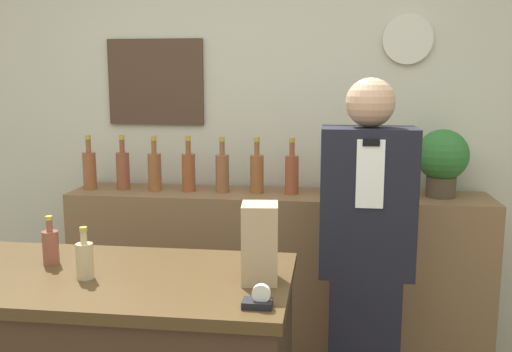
% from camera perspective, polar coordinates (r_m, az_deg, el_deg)
% --- Properties ---
extents(back_wall, '(5.20, 0.09, 2.70)m').
position_cam_1_polar(back_wall, '(3.39, -0.01, 5.08)').
color(back_wall, beige).
rests_on(back_wall, ground_plane).
extents(back_shelf, '(2.33, 0.39, 1.00)m').
position_cam_1_polar(back_shelf, '(3.31, 2.05, -10.23)').
color(back_shelf, brown).
rests_on(back_shelf, ground_plane).
extents(shopkeeper, '(0.41, 0.26, 1.63)m').
position_cam_1_polar(shopkeeper, '(2.65, 10.86, -8.35)').
color(shopkeeper, black).
rests_on(shopkeeper, ground_plane).
extents(potted_plant, '(0.28, 0.28, 0.37)m').
position_cam_1_polar(potted_plant, '(3.20, 18.14, 1.66)').
color(potted_plant, '#4C3D2D').
rests_on(potted_plant, back_shelf).
extents(paper_bag, '(0.13, 0.14, 0.27)m').
position_cam_1_polar(paper_bag, '(1.91, 0.38, -6.72)').
color(paper_bag, tan).
rests_on(paper_bag, display_counter).
extents(tape_dispenser, '(0.09, 0.06, 0.07)m').
position_cam_1_polar(tape_dispenser, '(1.74, 0.27, -12.30)').
color(tape_dispenser, black).
rests_on(tape_dispenser, display_counter).
extents(counter_bottle_2, '(0.06, 0.06, 0.18)m').
position_cam_1_polar(counter_bottle_2, '(2.24, -19.85, -6.59)').
color(counter_bottle_2, brown).
rests_on(counter_bottle_2, display_counter).
extents(counter_bottle_3, '(0.06, 0.06, 0.18)m').
position_cam_1_polar(counter_bottle_3, '(2.05, -16.75, -7.97)').
color(counter_bottle_3, tan).
rests_on(counter_bottle_3, display_counter).
extents(shelf_bottle_0, '(0.08, 0.08, 0.31)m').
position_cam_1_polar(shelf_bottle_0, '(3.42, -16.31, 0.69)').
color(shelf_bottle_0, brown).
rests_on(shelf_bottle_0, back_shelf).
extents(shelf_bottle_1, '(0.08, 0.08, 0.31)m').
position_cam_1_polar(shelf_bottle_1, '(3.36, -13.17, 0.68)').
color(shelf_bottle_1, brown).
rests_on(shelf_bottle_1, back_shelf).
extents(shelf_bottle_2, '(0.08, 0.08, 0.31)m').
position_cam_1_polar(shelf_bottle_2, '(3.28, -10.10, 0.56)').
color(shelf_bottle_2, brown).
rests_on(shelf_bottle_2, back_shelf).
extents(shelf_bottle_3, '(0.08, 0.08, 0.31)m').
position_cam_1_polar(shelf_bottle_3, '(3.24, -6.75, 0.53)').
color(shelf_bottle_3, brown).
rests_on(shelf_bottle_3, back_shelf).
extents(shelf_bottle_4, '(0.08, 0.08, 0.31)m').
position_cam_1_polar(shelf_bottle_4, '(3.19, -3.39, 0.44)').
color(shelf_bottle_4, brown).
rests_on(shelf_bottle_4, back_shelf).
extents(shelf_bottle_5, '(0.08, 0.08, 0.31)m').
position_cam_1_polar(shelf_bottle_5, '(3.17, 0.09, 0.38)').
color(shelf_bottle_5, brown).
rests_on(shelf_bottle_5, back_shelf).
extents(shelf_bottle_6, '(0.08, 0.08, 0.31)m').
position_cam_1_polar(shelf_bottle_6, '(3.14, 3.60, 0.30)').
color(shelf_bottle_6, brown).
rests_on(shelf_bottle_6, back_shelf).
extents(shelf_bottle_7, '(0.08, 0.08, 0.31)m').
position_cam_1_polar(shelf_bottle_7, '(3.15, 7.15, 0.26)').
color(shelf_bottle_7, brown).
rests_on(shelf_bottle_7, back_shelf).
extents(shelf_bottle_8, '(0.08, 0.08, 0.31)m').
position_cam_1_polar(shelf_bottle_8, '(3.16, 10.68, 0.19)').
color(shelf_bottle_8, brown).
rests_on(shelf_bottle_8, back_shelf).
extents(shelf_bottle_9, '(0.08, 0.08, 0.31)m').
position_cam_1_polar(shelf_bottle_9, '(3.15, 14.23, 0.05)').
color(shelf_bottle_9, brown).
rests_on(shelf_bottle_9, back_shelf).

